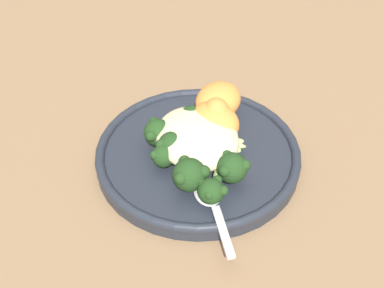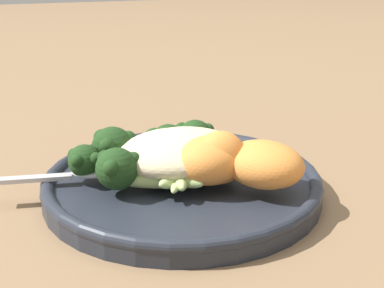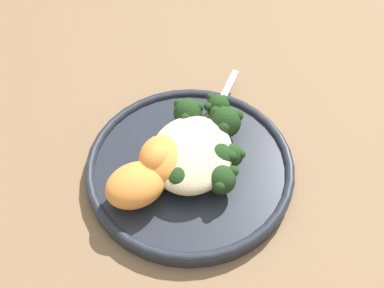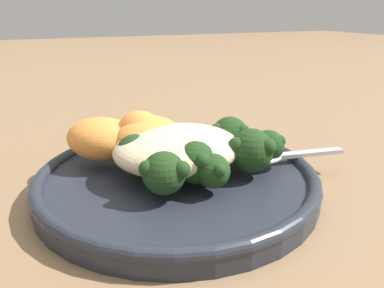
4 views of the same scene
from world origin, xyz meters
The scene contains 14 objects.
ground_plane centered at (0.00, 0.00, 0.00)m, with size 4.00×4.00×0.00m, color #846647.
plate centered at (0.02, 0.02, 0.01)m, with size 0.25×0.25×0.02m.
quinoa_mound centered at (0.02, 0.02, 0.04)m, with size 0.11×0.10×0.04m, color beige.
broccoli_stalk_0 centered at (-0.01, 0.03, 0.04)m, with size 0.09×0.06×0.03m.
broccoli_stalk_1 centered at (0.00, -0.01, 0.04)m, with size 0.08×0.12×0.03m.
broccoli_stalk_2 centered at (0.02, 0.00, 0.04)m, with size 0.04×0.11×0.04m.
broccoli_stalk_3 centered at (0.03, -0.01, 0.03)m, with size 0.03×0.11×0.03m.
broccoli_stalk_4 centered at (0.06, 0.00, 0.04)m, with size 0.08×0.11×0.04m.
broccoli_stalk_5 centered at (0.09, 0.01, 0.03)m, with size 0.09×0.07×0.03m.
broccoli_stalk_6 centered at (0.07, 0.04, 0.04)m, with size 0.09×0.05×0.04m.
sweet_potato_chunk_0 centered at (0.00, 0.05, 0.04)m, with size 0.07×0.05×0.04m, color orange.
sweet_potato_chunk_1 centered at (-0.04, 0.07, 0.04)m, with size 0.07×0.06×0.04m, color orange.
sweet_potato_chunk_2 centered at (-0.01, 0.05, 0.05)m, with size 0.05×0.04×0.05m, color orange.
spoon centered at (0.10, 0.00, 0.03)m, with size 0.11×0.04×0.01m.
Camera 2 is at (0.16, 0.44, 0.21)m, focal length 50.00 mm.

